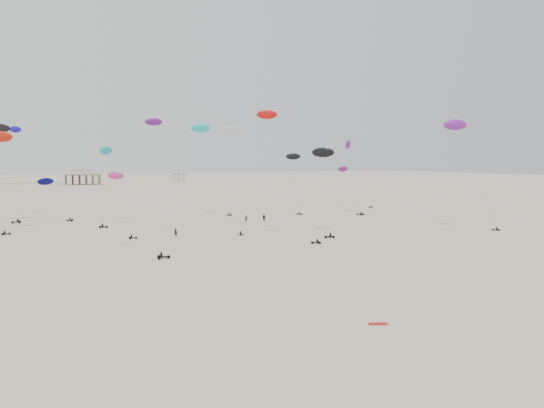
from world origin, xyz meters
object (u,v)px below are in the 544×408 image
spectator_0 (176,237)px  pavilion_main (83,178)px  rig_3 (294,168)px  pavilion_small (179,176)px  rig_8 (324,168)px

spectator_0 → pavilion_main: bearing=-70.6°
rig_3 → pavilion_main: bearing=-98.3°
rig_3 → spectator_0: 55.33m
pavilion_main → rig_3: size_ratio=1.20×
pavilion_small → spectator_0: pavilion_small is taller
pavilion_main → rig_3: bearing=-80.2°
pavilion_small → rig_8: size_ratio=0.48×
pavilion_small → rig_8: bearing=-99.1°
pavilion_small → rig_3: size_ratio=0.51×
rig_3 → spectator_0: rig_3 is taller
rig_3 → rig_8: size_ratio=0.94×
pavilion_small → rig_3: bearing=-97.4°
spectator_0 → pavilion_small: bearing=-84.5°
pavilion_main → spectator_0: bearing=-91.3°
pavilion_small → spectator_0: size_ratio=4.54×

